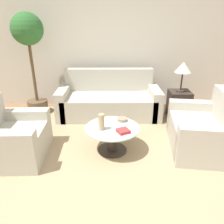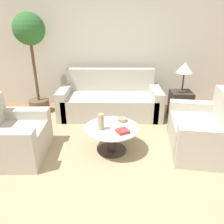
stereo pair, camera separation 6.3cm
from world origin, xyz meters
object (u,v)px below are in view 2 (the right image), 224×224
at_px(armchair, 11,138).
at_px(potted_plant, 31,45).
at_px(table_lamp, 185,69).
at_px(coffee_table, 112,136).
at_px(sofa_main, 110,101).
at_px(loveseat, 205,132).
at_px(vase, 101,122).
at_px(book_stack, 123,131).
at_px(bowl, 122,120).

bearing_deg(armchair, potted_plant, 3.31).
bearing_deg(table_lamp, armchair, -153.48).
bearing_deg(table_lamp, coffee_table, -137.26).
relative_size(sofa_main, table_lamp, 3.57).
height_order(loveseat, vase, loveseat).
height_order(potted_plant, book_stack, potted_plant).
height_order(armchair, bowl, armchair).
relative_size(sofa_main, vase, 8.60).
bearing_deg(table_lamp, loveseat, -87.46).
relative_size(potted_plant, bowl, 12.98).
bearing_deg(sofa_main, loveseat, -42.80).
distance_m(sofa_main, book_stack, 1.65).
distance_m(loveseat, table_lamp, 1.42).
xyz_separation_m(sofa_main, table_lamp, (1.45, -0.17, 0.73)).
xyz_separation_m(loveseat, bowl, (-1.29, 0.15, 0.14)).
bearing_deg(loveseat, sofa_main, -125.09).
distance_m(potted_plant, bowl, 2.44).
distance_m(bowl, book_stack, 0.39).
height_order(loveseat, table_lamp, table_lamp).
height_order(armchair, coffee_table, armchair).
height_order(sofa_main, book_stack, sofa_main).
distance_m(armchair, bowl, 1.69).
height_order(sofa_main, bowl, sofa_main).
height_order(sofa_main, table_lamp, table_lamp).
bearing_deg(loveseat, vase, -77.19).
distance_m(coffee_table, bowl, 0.32).
distance_m(vase, bowl, 0.44).
xyz_separation_m(armchair, potted_plant, (-0.14, 1.70, 1.14)).
bearing_deg(book_stack, potted_plant, 109.90).
distance_m(loveseat, book_stack, 1.32).
xyz_separation_m(armchair, coffee_table, (1.48, 0.14, -0.03)).
relative_size(sofa_main, bowl, 13.30).
bearing_deg(sofa_main, armchair, -131.57).
bearing_deg(book_stack, loveseat, -15.63).
bearing_deg(armchair, loveseat, -87.19).
relative_size(coffee_table, table_lamp, 1.41).
xyz_separation_m(vase, bowl, (0.32, 0.29, -0.10)).
bearing_deg(book_stack, bowl, 62.93).
height_order(vase, book_stack, vase).
xyz_separation_m(bowl, book_stack, (-0.01, -0.39, -0.00)).
xyz_separation_m(vase, book_stack, (0.31, -0.09, -0.10)).
bearing_deg(book_stack, vase, 137.30).
relative_size(armchair, potted_plant, 0.47).
bearing_deg(book_stack, sofa_main, 71.28).
height_order(loveseat, potted_plant, potted_plant).
distance_m(coffee_table, potted_plant, 2.53).
bearing_deg(vase, bowl, 42.30).
bearing_deg(vase, table_lamp, 41.24).
relative_size(table_lamp, book_stack, 2.73).
relative_size(loveseat, bowl, 8.38).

